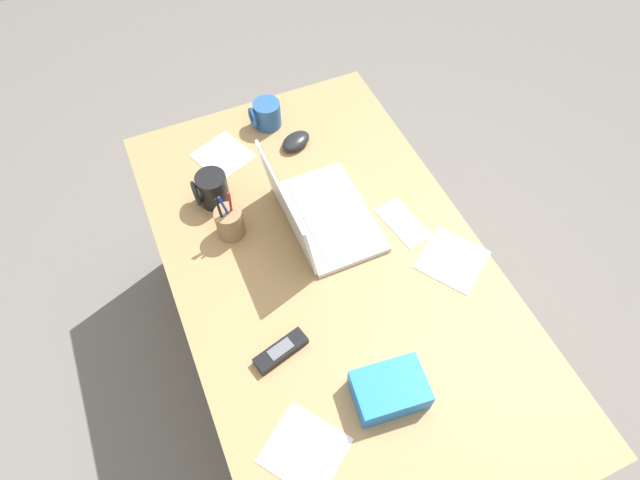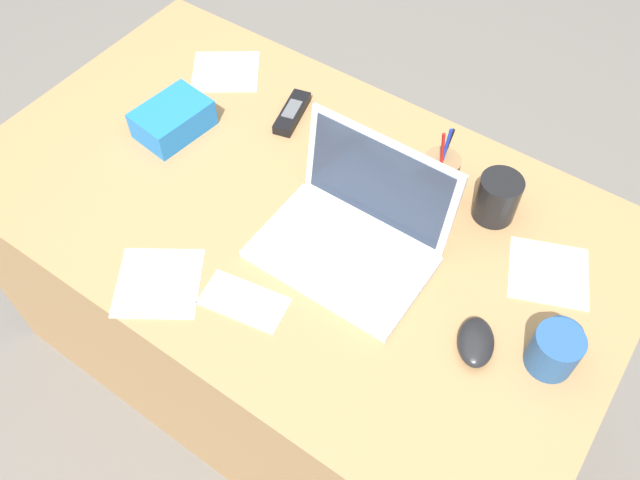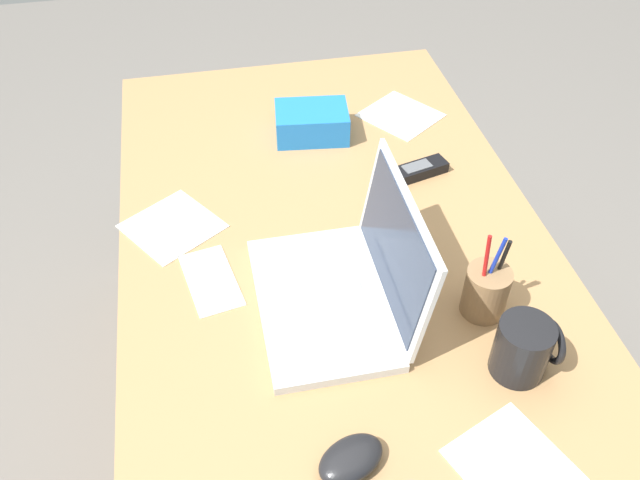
{
  "view_description": "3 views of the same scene",
  "coord_description": "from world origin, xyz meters",
  "views": [
    {
      "loc": [
        -0.67,
        0.33,
        1.97
      ],
      "look_at": [
        0.07,
        0.01,
        0.76
      ],
      "focal_mm": 30.12,
      "sensor_mm": 36.0,
      "label": 1
    },
    {
      "loc": [
        0.55,
        -0.7,
        1.8
      ],
      "look_at": [
        0.12,
        -0.07,
        0.75
      ],
      "focal_mm": 36.57,
      "sensor_mm": 36.0,
      "label": 2
    },
    {
      "loc": [
        0.94,
        -0.22,
        1.61
      ],
      "look_at": [
        0.11,
        -0.05,
        0.82
      ],
      "focal_mm": 37.51,
      "sensor_mm": 36.0,
      "label": 3
    }
  ],
  "objects": [
    {
      "name": "ground_plane",
      "position": [
        0.0,
        0.0,
        0.0
      ],
      "size": [
        6.0,
        6.0,
        0.0
      ],
      "primitive_type": "plane",
      "color": "slate"
    },
    {
      "name": "desk",
      "position": [
        0.0,
        0.0,
        0.35
      ],
      "size": [
        1.44,
        0.84,
        0.71
      ],
      "primitive_type": "cube",
      "color": "#A87C4F",
      "rests_on": "ground"
    },
    {
      "name": "laptop",
      "position": [
        0.16,
        -0.02,
        0.75
      ],
      "size": [
        0.34,
        0.26,
        0.23
      ],
      "color": "silver",
      "rests_on": "desk"
    },
    {
      "name": "computer_mouse",
      "position": [
        0.47,
        -0.08,
        0.73
      ],
      "size": [
        0.1,
        0.12,
        0.03
      ],
      "primitive_type": "ellipsoid",
      "rotation": [
        0.0,
        0.0,
        0.41
      ],
      "color": "black",
      "rests_on": "desk"
    },
    {
      "name": "coffee_mug_white",
      "position": [
        0.36,
        0.22,
        0.76
      ],
      "size": [
        0.09,
        0.1,
        0.1
      ],
      "color": "black",
      "rests_on": "desk"
    },
    {
      "name": "coffee_mug_tall",
      "position": [
        0.6,
        -0.03,
        0.75
      ],
      "size": [
        0.09,
        0.1,
        0.09
      ],
      "color": "#26518C",
      "rests_on": "desk"
    },
    {
      "name": "cordless_phone",
      "position": [
        -0.17,
        0.22,
        0.72
      ],
      "size": [
        0.08,
        0.15,
        0.03
      ],
      "color": "black",
      "rests_on": "desk"
    },
    {
      "name": "pen_holder",
      "position": [
        0.23,
        0.21,
        0.76
      ],
      "size": [
        0.08,
        0.08,
        0.18
      ],
      "color": "olive",
      "rests_on": "desk"
    },
    {
      "name": "snack_bag",
      "position": [
        -0.36,
        0.02,
        0.74
      ],
      "size": [
        0.14,
        0.18,
        0.07
      ],
      "primitive_type": "cube",
      "rotation": [
        0.0,
        0.0,
        -0.12
      ],
      "color": "blue",
      "rests_on": "desk"
    },
    {
      "name": "paper_note_near_laptop",
      "position": [
        0.52,
        0.15,
        0.71
      ],
      "size": [
        0.2,
        0.2,
        0.0
      ],
      "primitive_type": "cube",
      "rotation": [
        0.0,
        0.0,
        0.39
      ],
      "color": "white",
      "rests_on": "desk"
    },
    {
      "name": "paper_note_left",
      "position": [
        -0.4,
        0.25,
        0.71
      ],
      "size": [
        0.22,
        0.22,
        0.0
      ],
      "primitive_type": "cube",
      "rotation": [
        0.0,
        0.0,
        0.62
      ],
      "color": "white",
      "rests_on": "desk"
    },
    {
      "name": "paper_note_right",
      "position": [
        0.06,
        -0.25,
        0.71
      ],
      "size": [
        0.18,
        0.11,
        0.0
      ],
      "primitive_type": "cube",
      "rotation": [
        0.0,
        0.0,
        0.18
      ],
      "color": "white",
      "rests_on": "desk"
    },
    {
      "name": "paper_note_front",
      "position": [
        -0.1,
        -0.32,
        0.71
      ],
      "size": [
        0.23,
        0.23,
        0.0
      ],
      "primitive_type": "cube",
      "rotation": [
        0.0,
        0.0,
        0.59
      ],
      "color": "white",
      "rests_on": "desk"
    }
  ]
}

